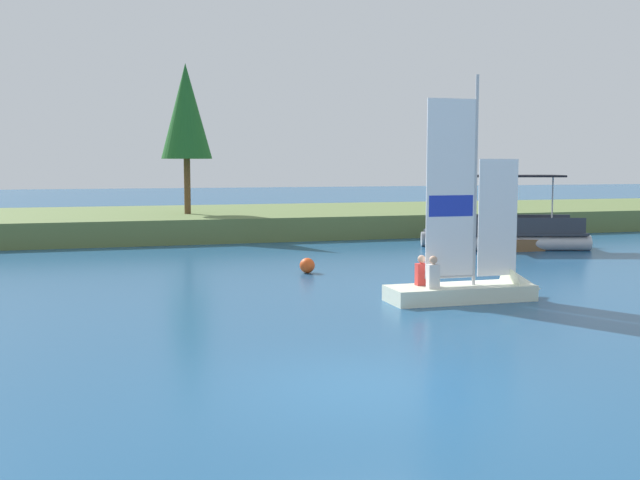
{
  "coord_description": "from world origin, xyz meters",
  "views": [
    {
      "loc": [
        -3.86,
        -10.52,
        3.36
      ],
      "look_at": [
        2.41,
        10.3,
        1.2
      ],
      "focal_mm": 42.79,
      "sensor_mm": 36.0,
      "label": 1
    }
  ],
  "objects_px": {
    "sailboat": "(483,282)",
    "pontoon_boat": "(504,232)",
    "wooden_dock": "(486,238)",
    "channel_buoy": "(307,265)",
    "shoreline_tree_centre": "(186,112)"
  },
  "relations": [
    {
      "from": "sailboat",
      "to": "pontoon_boat",
      "type": "xyz_separation_m",
      "value": [
        6.53,
        10.19,
        0.24
      ]
    },
    {
      "from": "sailboat",
      "to": "pontoon_boat",
      "type": "relative_size",
      "value": 0.87
    },
    {
      "from": "wooden_dock",
      "to": "channel_buoy",
      "type": "height_order",
      "value": "channel_buoy"
    },
    {
      "from": "sailboat",
      "to": "channel_buoy",
      "type": "distance_m",
      "value": 6.45
    },
    {
      "from": "pontoon_boat",
      "to": "sailboat",
      "type": "bearing_deg",
      "value": -105.26
    },
    {
      "from": "shoreline_tree_centre",
      "to": "channel_buoy",
      "type": "relative_size",
      "value": 14.74
    },
    {
      "from": "sailboat",
      "to": "channel_buoy",
      "type": "xyz_separation_m",
      "value": [
        -2.92,
        5.74,
        -0.2
      ]
    },
    {
      "from": "shoreline_tree_centre",
      "to": "pontoon_boat",
      "type": "distance_m",
      "value": 15.45
    },
    {
      "from": "shoreline_tree_centre",
      "to": "pontoon_boat",
      "type": "bearing_deg",
      "value": -38.01
    },
    {
      "from": "pontoon_boat",
      "to": "channel_buoy",
      "type": "xyz_separation_m",
      "value": [
        -9.45,
        -4.44,
        -0.44
      ]
    },
    {
      "from": "wooden_dock",
      "to": "channel_buoy",
      "type": "relative_size",
      "value": 14.32
    },
    {
      "from": "sailboat",
      "to": "pontoon_boat",
      "type": "bearing_deg",
      "value": 57.88
    },
    {
      "from": "wooden_dock",
      "to": "shoreline_tree_centre",
      "type": "bearing_deg",
      "value": 149.67
    },
    {
      "from": "sailboat",
      "to": "channel_buoy",
      "type": "relative_size",
      "value": 12.45
    },
    {
      "from": "wooden_dock",
      "to": "pontoon_boat",
      "type": "height_order",
      "value": "pontoon_boat"
    }
  ]
}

